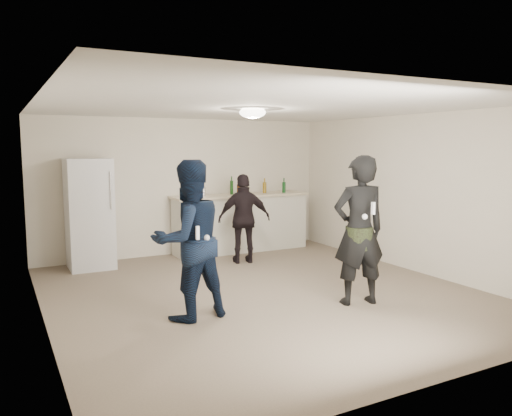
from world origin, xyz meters
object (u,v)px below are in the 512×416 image
fridge (89,214)px  woman (359,230)px  shaker (203,192)px  man (189,240)px  spectator (244,219)px  counter (241,224)px

fridge → woman: woman is taller
shaker → man: size_ratio=0.09×
man → spectator: 2.88m
fridge → spectator: fridge is taller
fridge → man: bearing=-79.2°
shaker → man: bearing=-114.6°
fridge → spectator: bearing=-19.4°
counter → woman: size_ratio=1.38×
counter → spectator: (-0.39, -0.92, 0.24)m
shaker → spectator: 1.08m
counter → woman: 3.65m
woman → fridge: bearing=-41.3°
fridge → man: 3.13m
fridge → shaker: 2.05m
counter → woman: (-0.13, -3.63, 0.42)m
woman → man: bearing=-1.0°
spectator → counter: bearing=-96.8°
woman → spectator: size_ratio=1.23×
fridge → spectator: (2.41, -0.85, -0.14)m
man → spectator: bearing=-137.9°
fridge → shaker: bearing=2.2°
counter → fridge: bearing=-178.6°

